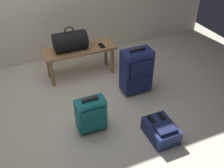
{
  "coord_description": "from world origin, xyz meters",
  "views": [
    {
      "loc": [
        -0.34,
        -2.15,
        2.1
      ],
      "look_at": [
        0.66,
        0.2,
        0.25
      ],
      "focal_mm": 40.88,
      "sensor_mm": 36.0,
      "label": 1
    }
  ],
  "objects_px": {
    "bench": "(80,52)",
    "backpack_navy": "(161,130)",
    "suitcase_small_teal": "(91,114)",
    "duffel_bag_black": "(70,41)",
    "suitcase_upright_navy": "(136,70)",
    "cell_phone": "(101,46)"
  },
  "relations": [
    {
      "from": "suitcase_upright_navy",
      "to": "cell_phone",
      "type": "bearing_deg",
      "value": 110.66
    },
    {
      "from": "bench",
      "to": "duffel_bag_black",
      "type": "height_order",
      "value": "duffel_bag_black"
    },
    {
      "from": "cell_phone",
      "to": "bench",
      "type": "bearing_deg",
      "value": 169.43
    },
    {
      "from": "suitcase_upright_navy",
      "to": "suitcase_small_teal",
      "type": "distance_m",
      "value": 0.9
    },
    {
      "from": "bench",
      "to": "backpack_navy",
      "type": "distance_m",
      "value": 1.59
    },
    {
      "from": "suitcase_small_teal",
      "to": "backpack_navy",
      "type": "xyz_separation_m",
      "value": [
        0.65,
        -0.38,
        -0.15
      ]
    },
    {
      "from": "bench",
      "to": "backpack_navy",
      "type": "height_order",
      "value": "bench"
    },
    {
      "from": "suitcase_small_teal",
      "to": "suitcase_upright_navy",
      "type": "bearing_deg",
      "value": 30.08
    },
    {
      "from": "suitcase_small_teal",
      "to": "backpack_navy",
      "type": "relative_size",
      "value": 1.21
    },
    {
      "from": "cell_phone",
      "to": "backpack_navy",
      "type": "bearing_deg",
      "value": -85.52
    },
    {
      "from": "bench",
      "to": "suitcase_upright_navy",
      "type": "bearing_deg",
      "value": -51.54
    },
    {
      "from": "suitcase_upright_navy",
      "to": "backpack_navy",
      "type": "bearing_deg",
      "value": -98.29
    },
    {
      "from": "cell_phone",
      "to": "backpack_navy",
      "type": "distance_m",
      "value": 1.5
    },
    {
      "from": "duffel_bag_black",
      "to": "backpack_navy",
      "type": "bearing_deg",
      "value": -70.35
    },
    {
      "from": "cell_phone",
      "to": "backpack_navy",
      "type": "xyz_separation_m",
      "value": [
        0.11,
        -1.45,
        -0.34
      ]
    },
    {
      "from": "bench",
      "to": "cell_phone",
      "type": "distance_m",
      "value": 0.32
    },
    {
      "from": "suitcase_upright_navy",
      "to": "suitcase_small_teal",
      "type": "xyz_separation_m",
      "value": [
        -0.77,
        -0.45,
        -0.1
      ]
    },
    {
      "from": "cell_phone",
      "to": "suitcase_upright_navy",
      "type": "xyz_separation_m",
      "value": [
        0.24,
        -0.62,
        -0.1
      ]
    },
    {
      "from": "duffel_bag_black",
      "to": "cell_phone",
      "type": "distance_m",
      "value": 0.45
    },
    {
      "from": "cell_phone",
      "to": "duffel_bag_black",
      "type": "bearing_deg",
      "value": 172.38
    },
    {
      "from": "duffel_bag_black",
      "to": "suitcase_upright_navy",
      "type": "bearing_deg",
      "value": -45.85
    },
    {
      "from": "duffel_bag_black",
      "to": "cell_phone",
      "type": "bearing_deg",
      "value": -7.62
    }
  ]
}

